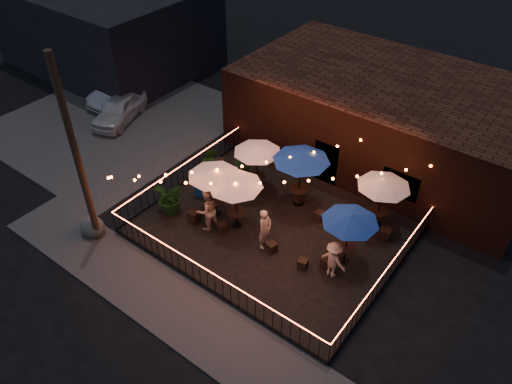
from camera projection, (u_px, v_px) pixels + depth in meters
ground at (243, 260)px, 19.35m from camera, size 110.00×110.00×0.00m
patio at (273, 230)px, 20.54m from camera, size 10.00×8.00×0.15m
sidewalk at (185, 314)px, 17.32m from camera, size 18.00×2.50×0.05m
parking_lot at (117, 120)px, 27.46m from camera, size 11.00×12.00×0.02m
brick_building at (388, 118)px, 23.81m from camera, size 14.00×8.00×4.00m
background_building at (109, 25)px, 31.82m from camera, size 12.00×9.00×5.00m
utility_pole at (77, 157)px, 17.76m from camera, size 0.26×0.26×8.00m
fence_front at (207, 279)px, 17.69m from camera, size 10.00×0.04×1.04m
fence_left at (183, 174)px, 22.52m from camera, size 0.04×8.00×1.04m
fence_right at (387, 276)px, 17.81m from camera, size 0.04×8.00×1.04m
festoon_lights at (248, 177)px, 19.29m from camera, size 10.02×8.72×1.32m
cafe_table_0 at (214, 173)px, 19.84m from camera, size 2.84×2.84×2.38m
cafe_table_1 at (257, 149)px, 21.26m from camera, size 2.53×2.53×2.30m
cafe_table_2 at (236, 183)px, 19.28m from camera, size 2.62×2.62×2.41m
cafe_table_3 at (301, 157)px, 20.24m from camera, size 3.18×3.18×2.66m
cafe_table_4 at (350, 219)px, 17.77m from camera, size 2.59×2.59×2.33m
cafe_table_5 at (384, 184)px, 19.34m from camera, size 2.41×2.41×2.35m
bistro_chair_0 at (172, 205)px, 21.26m from camera, size 0.50×0.50×0.49m
bistro_chair_1 at (194, 216)px, 20.72m from camera, size 0.43×0.43×0.50m
bistro_chair_2 at (220, 163)px, 23.73m from camera, size 0.48×0.48×0.43m
bistro_chair_3 at (246, 186)px, 22.29m from camera, size 0.43×0.43×0.51m
bistro_chair_4 at (222, 227)px, 20.24m from camera, size 0.44×0.44×0.42m
bistro_chair_5 at (272, 247)px, 19.37m from camera, size 0.42×0.42×0.41m
bistro_chair_6 at (299, 197)px, 21.70m from camera, size 0.49×0.49×0.46m
bistro_chair_7 at (319, 216)px, 20.79m from camera, size 0.36×0.36×0.43m
bistro_chair_8 at (303, 264)px, 18.69m from camera, size 0.41×0.41×0.41m
bistro_chair_9 at (327, 263)px, 18.71m from camera, size 0.38×0.38×0.44m
bistro_chair_10 at (359, 224)px, 20.32m from camera, size 0.56×0.56×0.51m
bistro_chair_11 at (385, 234)px, 19.89m from camera, size 0.49×0.49×0.48m
patron_a at (265, 229)px, 19.18m from camera, size 0.46×0.67×1.78m
patron_b at (207, 210)px, 19.94m from camera, size 0.99×1.12×1.93m
patron_c at (333, 260)px, 18.04m from camera, size 1.10×0.71×1.61m
potted_shrub_a at (171, 198)px, 20.82m from camera, size 1.70×1.59×1.52m
potted_shrub_b at (211, 159)px, 23.09m from camera, size 0.98×0.90×1.43m
potted_shrub_c at (243, 160)px, 23.12m from camera, size 0.94×0.94×1.33m
cooler at (202, 188)px, 21.94m from camera, size 0.69×0.58×0.78m
boulder at (92, 227)px, 20.24m from camera, size 1.11×0.99×0.77m
car_white at (119, 109)px, 27.12m from camera, size 2.87×4.31×1.36m
car_silver at (123, 89)px, 28.80m from camera, size 1.77×4.55×1.48m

